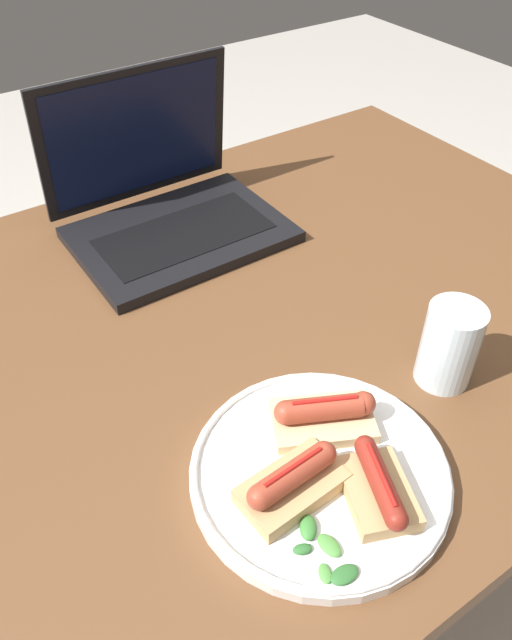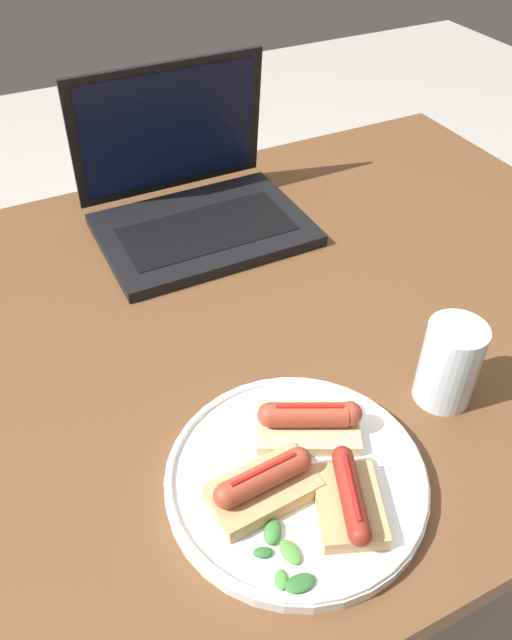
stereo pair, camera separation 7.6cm
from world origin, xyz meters
TOP-DOWN VIEW (x-y plane):
  - ground_plane at (0.00, 0.00)m, footprint 6.00×6.00m
  - desk at (0.00, 0.00)m, footprint 1.26×0.88m
  - laptop at (0.02, 0.25)m, footprint 0.32×0.26m
  - plate at (-0.08, -0.26)m, footprint 0.27×0.27m
  - sausage_toast_left at (-0.05, -0.32)m, footprint 0.09×0.11m
  - sausage_toast_middle at (-0.12, -0.27)m, footprint 0.11×0.07m
  - sausage_toast_right at (-0.04, -0.22)m, footprint 0.13×0.11m
  - salad_pile at (-0.13, -0.34)m, footprint 0.04×0.08m
  - drinking_glass at (0.14, -0.23)m, footprint 0.07×0.07m

SIDE VIEW (x-z plane):
  - ground_plane at x=0.00m, z-range 0.00..0.00m
  - desk at x=0.00m, z-range 0.30..1.05m
  - plate at x=-0.08m, z-range 0.75..0.77m
  - salad_pile at x=-0.13m, z-range 0.77..0.77m
  - sausage_toast_left at x=-0.05m, z-range 0.76..0.81m
  - sausage_toast_right at x=-0.04m, z-range 0.76..0.81m
  - sausage_toast_middle at x=-0.12m, z-range 0.76..0.81m
  - laptop at x=0.02m, z-range 0.68..0.91m
  - drinking_glass at x=0.14m, z-range 0.75..0.86m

